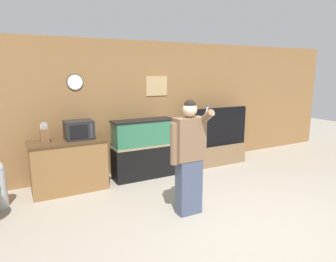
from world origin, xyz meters
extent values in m
plane|color=gray|center=(0.00, 0.00, 0.00)|extent=(18.00, 18.00, 0.00)
cube|color=olive|center=(0.00, 2.74, 1.30)|extent=(10.00, 0.06, 2.60)
cube|color=tan|center=(0.06, 2.70, 1.71)|extent=(0.47, 0.02, 0.39)
cylinder|color=white|center=(-1.56, 2.69, 1.82)|extent=(0.26, 0.03, 0.26)
cylinder|color=black|center=(-1.56, 2.70, 1.82)|extent=(0.29, 0.01, 0.29)
cube|color=brown|center=(-1.84, 2.22, 0.43)|extent=(1.21, 0.52, 0.85)
cube|color=#48321C|center=(-1.84, 2.22, 0.87)|extent=(1.25, 0.56, 0.03)
cube|color=black|center=(-1.64, 2.22, 1.04)|extent=(0.46, 0.36, 0.31)
cube|color=black|center=(-1.68, 2.04, 1.04)|extent=(0.29, 0.01, 0.22)
cube|color=#2D2D33|center=(-1.47, 2.04, 1.04)|extent=(0.05, 0.01, 0.25)
cube|color=brown|center=(-2.18, 2.20, 1.00)|extent=(0.13, 0.10, 0.22)
cylinder|color=#B7B7BC|center=(-2.23, 2.21, 1.15)|extent=(0.02, 0.02, 0.09)
cylinder|color=#B7B7BC|center=(-2.21, 2.21, 1.16)|extent=(0.02, 0.02, 0.11)
cylinder|color=#B7B7BC|center=(-2.18, 2.21, 1.15)|extent=(0.02, 0.02, 0.09)
cylinder|color=#B7B7BC|center=(-2.16, 2.21, 1.15)|extent=(0.02, 0.02, 0.08)
cylinder|color=#B7B7BC|center=(-2.14, 2.21, 1.15)|extent=(0.02, 0.02, 0.09)
cylinder|color=#B7B7BC|center=(-2.23, 2.25, 1.15)|extent=(0.02, 0.02, 0.08)
cylinder|color=#B7B7BC|center=(-2.21, 2.25, 1.16)|extent=(0.02, 0.02, 0.10)
cylinder|color=#B7B7BC|center=(-2.18, 2.25, 1.16)|extent=(0.02, 0.02, 0.11)
cylinder|color=#B7B7BC|center=(-2.16, 2.25, 1.16)|extent=(0.02, 0.02, 0.11)
cylinder|color=#B7B7BC|center=(-2.14, 2.25, 1.16)|extent=(0.02, 0.02, 0.10)
cube|color=black|center=(-0.46, 2.23, 0.30)|extent=(1.18, 0.40, 0.60)
cube|color=#937F5B|center=(-0.46, 2.23, 0.62)|extent=(1.14, 0.39, 0.04)
cube|color=#2D6B4C|center=(-0.46, 2.23, 0.86)|extent=(1.13, 0.38, 0.50)
cube|color=black|center=(-0.46, 2.23, 1.11)|extent=(1.18, 0.40, 0.03)
cube|color=brown|center=(1.30, 2.26, 0.20)|extent=(1.29, 0.40, 0.40)
cube|color=black|center=(1.30, 2.26, 0.81)|extent=(1.52, 0.05, 0.83)
cube|color=black|center=(1.30, 2.29, 0.81)|extent=(1.55, 0.01, 0.86)
cube|color=#424C66|center=(-0.49, 0.55, 0.40)|extent=(0.35, 0.19, 0.80)
cube|color=brown|center=(-0.49, 0.55, 1.10)|extent=(0.43, 0.21, 0.60)
sphere|color=beige|center=(-0.49, 0.55, 1.51)|extent=(0.20, 0.20, 0.20)
sphere|color=black|center=(-0.49, 0.55, 1.56)|extent=(0.16, 0.16, 0.16)
cylinder|color=brown|center=(-0.73, 0.55, 1.06)|extent=(0.11, 0.11, 0.57)
cylinder|color=brown|center=(-0.32, 0.42, 1.40)|extent=(0.10, 0.31, 0.26)
cylinder|color=white|center=(-0.32, 0.40, 1.50)|extent=(0.02, 0.06, 0.11)
cylinder|color=#2856B2|center=(-0.32, 0.38, 1.56)|extent=(0.02, 0.03, 0.05)
camera|label=1|loc=(-2.65, -2.85, 2.02)|focal=32.00mm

